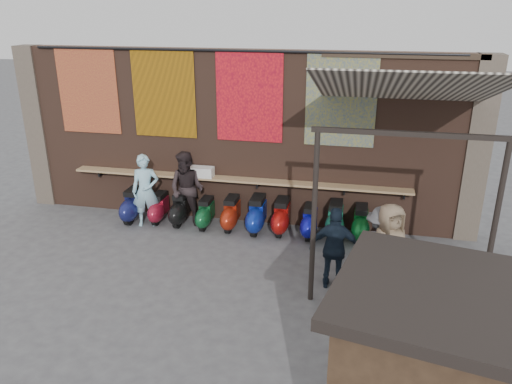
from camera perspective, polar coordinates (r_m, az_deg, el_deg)
ground at (r=10.00m, az=-5.58°, el=-8.87°), size 70.00×70.00×0.00m
brick_wall at (r=11.68m, az=-1.95°, el=6.19°), size 10.00×0.40×4.00m
pier_left at (r=13.85m, az=-23.48°, el=6.81°), size 0.50×0.50×4.00m
pier_right at (r=11.61m, az=23.90°, el=4.33°), size 0.50×0.50×4.00m
eating_counter at (r=11.59m, az=-2.34°, el=1.43°), size 8.00×0.32×0.05m
shelf_box at (r=11.74m, az=-6.23°, el=2.30°), size 0.56×0.28×0.23m
tapestry_redgold at (r=12.63m, az=-18.63°, el=10.89°), size 1.50×0.02×2.00m
tapestry_sun at (r=11.79m, az=-10.48°, el=10.98°), size 1.50×0.02×2.00m
tapestry_orange at (r=11.19m, az=-0.77°, el=10.81°), size 1.50×0.02×2.00m
tapestry_multi at (r=10.93m, az=9.68°, el=10.28°), size 1.50×0.02×2.00m
hang_rail at (r=11.12m, az=-2.38°, el=15.83°), size 9.50×0.06×0.06m
scooter_stool_0 at (r=12.33m, az=-13.88°, el=-1.48°), size 0.37×0.83×0.79m
scooter_stool_1 at (r=12.16m, az=-11.01°, el=-1.80°), size 0.33×0.73×0.70m
scooter_stool_2 at (r=11.94m, az=-8.61°, el=-1.89°), size 0.36×0.80×0.76m
scooter_stool_3 at (r=11.70m, az=-5.78°, el=-2.44°), size 0.33×0.73×0.69m
scooter_stool_4 at (r=11.56m, az=-2.86°, el=-2.48°), size 0.36×0.79×0.75m
scooter_stool_5 at (r=11.38m, az=0.10°, el=-2.64°), size 0.39×0.87×0.82m
scooter_stool_6 at (r=11.34m, az=2.92°, el=-2.85°), size 0.37×0.83×0.79m
scooter_stool_7 at (r=11.23m, az=6.13°, el=-3.38°), size 0.34×0.76×0.72m
scooter_stool_8 at (r=11.26m, az=9.04°, el=-3.22°), size 0.38×0.85×0.81m
scooter_stool_9 at (r=11.25m, az=11.86°, el=-3.56°), size 0.36×0.80×0.76m
scooter_stool_10 at (r=11.28m, az=14.93°, el=-4.02°), size 0.32×0.71×0.67m
diner_left at (r=11.85m, az=-12.50°, el=0.15°), size 0.72×0.59×1.72m
diner_right at (r=11.67m, az=-7.89°, el=0.30°), size 0.97×0.82×1.78m
shopper_navy at (r=9.16m, az=9.01°, el=-6.41°), size 0.93×0.42×1.57m
shopper_grey at (r=9.38m, az=13.97°, el=-6.16°), size 1.16×1.04×1.56m
shopper_tan at (r=9.13m, az=14.86°, el=-6.41°), size 1.01×0.91×1.73m
stall_roof at (r=4.95m, az=23.77°, el=-11.33°), size 2.79×2.36×0.12m
stall_sign at (r=6.05m, az=23.04°, el=-13.05°), size 1.18×0.29×0.50m
stall_shelf at (r=6.54m, az=21.94°, el=-19.33°), size 1.80×0.48×0.06m
awning_canvas at (r=9.30m, az=16.90°, el=11.37°), size 3.20×3.28×0.97m
awning_ledger at (r=10.83m, az=16.55°, el=14.74°), size 3.30×0.08×0.12m
awning_header at (r=7.92m, az=17.27°, el=6.35°), size 3.00×0.08×0.08m
awning_post_left at (r=8.40m, az=6.63°, el=-3.09°), size 0.09×0.09×3.10m
awning_post_right at (r=8.64m, az=25.47°, el=-4.37°), size 0.09×0.09×3.10m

